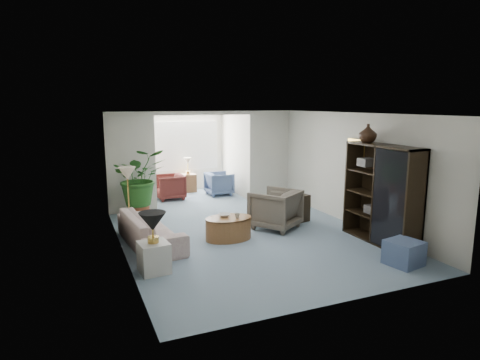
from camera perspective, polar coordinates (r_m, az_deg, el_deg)
name	(u,v)px	position (r m, az deg, el deg)	size (l,w,h in m)	color
floor	(251,238)	(8.49, 1.58, -8.01)	(6.00, 6.00, 0.00)	#7B90A2
sunroom_floor	(194,197)	(12.21, -6.35, -2.31)	(2.60, 2.60, 0.00)	#7B90A2
back_pier_left	(131,163)	(10.53, -14.75, 2.28)	(1.20, 0.12, 2.50)	silver
back_pier_right	(269,156)	(11.67, 4.08, 3.37)	(1.20, 0.12, 2.50)	silver
back_header	(204,113)	(10.86, -4.95, 9.18)	(2.60, 0.12, 0.10)	silver
window_pane	(183,146)	(13.01, -7.83, 4.71)	(2.20, 0.02, 1.50)	white
window_blinds	(184,146)	(12.98, -7.79, 4.69)	(2.20, 0.02, 1.50)	white
framed_picture	(357,150)	(9.31, 15.87, 3.97)	(0.04, 0.50, 0.40)	#BAAB95
sofa	(150,230)	(8.20, -12.23, -6.70)	(2.07, 0.81, 0.61)	beige
end_table	(154,257)	(6.93, -11.77, -10.40)	(0.45, 0.45, 0.50)	silver
table_lamp	(153,222)	(6.74, -11.96, -5.63)	(0.44, 0.44, 0.30)	black
floor_lamp	(127,174)	(8.97, -15.27, 0.86)	(0.36, 0.36, 0.28)	beige
coffee_table	(228,228)	(8.36, -1.60, -6.67)	(0.95, 0.95, 0.45)	brown
coffee_bowl	(224,215)	(8.37, -2.18, -4.87)	(0.23, 0.23, 0.06)	white
coffee_cup	(237,216)	(8.25, -0.38, -4.93)	(0.11, 0.11, 0.10)	beige
wingback_chair	(275,209)	(9.07, 4.89, -4.01)	(0.92, 0.94, 0.86)	#60564C
side_table_dark	(296,208)	(9.68, 7.74, -3.84)	(0.52, 0.42, 0.62)	black
entertainment_cabinet	(382,194)	(8.46, 18.94, -1.88)	(0.46, 1.73, 1.93)	black
cabinet_urn	(368,133)	(8.68, 17.21, 6.18)	(0.35, 0.35, 0.37)	black
ottoman	(404,253)	(7.62, 21.65, -9.31)	(0.52, 0.52, 0.42)	#495E7E
plant_pot	(141,211)	(10.16, -13.46, -4.24)	(0.40, 0.40, 0.32)	#99482C
house_plant	(140,177)	(9.98, -13.66, 0.40)	(1.22, 1.05, 1.35)	#24591E
sunroom_chair_blue	(219,184)	(12.37, -2.88, -0.49)	(0.72, 0.74, 0.67)	#495E7E
sunroom_chair_maroon	(170,187)	(11.95, -9.66, -0.93)	(0.76, 0.78, 0.71)	#5A211E
sunroom_table	(188,183)	(12.86, -7.16, -0.41)	(0.45, 0.35, 0.55)	brown
shelf_clutter	(375,187)	(8.50, 18.14, -0.90)	(0.30, 0.82, 1.06)	#353230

